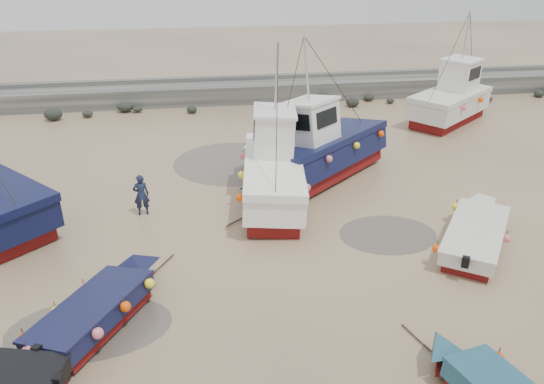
{
  "coord_description": "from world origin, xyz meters",
  "views": [
    {
      "loc": [
        -1.07,
        -13.15,
        9.37
      ],
      "look_at": [
        1.68,
        4.01,
        1.4
      ],
      "focal_mm": 35.0,
      "sensor_mm": 36.0,
      "label": 1
    }
  ],
  "objects_px": {
    "dinghy_3": "(477,230)",
    "cabin_boat_2": "(320,151)",
    "cabin_boat_3": "(454,98)",
    "person": "(143,214)",
    "dinghy_1": "(102,305)",
    "cabin_boat_1": "(271,166)"
  },
  "relations": [
    {
      "from": "dinghy_3",
      "to": "cabin_boat_2",
      "type": "height_order",
      "value": "cabin_boat_2"
    },
    {
      "from": "cabin_boat_3",
      "to": "dinghy_3",
      "type": "bearing_deg",
      "value": -61.88
    },
    {
      "from": "cabin_boat_3",
      "to": "person",
      "type": "bearing_deg",
      "value": -99.55
    },
    {
      "from": "dinghy_1",
      "to": "cabin_boat_1",
      "type": "distance_m",
      "value": 9.37
    },
    {
      "from": "dinghy_1",
      "to": "cabin_boat_2",
      "type": "bearing_deg",
      "value": 76.9
    },
    {
      "from": "cabin_boat_1",
      "to": "dinghy_3",
      "type": "bearing_deg",
      "value": -29.91
    },
    {
      "from": "dinghy_3",
      "to": "person",
      "type": "height_order",
      "value": "dinghy_3"
    },
    {
      "from": "cabin_boat_2",
      "to": "cabin_boat_3",
      "type": "bearing_deg",
      "value": -93.75
    },
    {
      "from": "dinghy_1",
      "to": "cabin_boat_2",
      "type": "xyz_separation_m",
      "value": [
        8.21,
        8.71,
        0.8
      ]
    },
    {
      "from": "dinghy_3",
      "to": "cabin_boat_2",
      "type": "bearing_deg",
      "value": 158.66
    },
    {
      "from": "dinghy_1",
      "to": "person",
      "type": "distance_m",
      "value": 6.55
    },
    {
      "from": "cabin_boat_3",
      "to": "cabin_boat_1",
      "type": "bearing_deg",
      "value": -92.76
    },
    {
      "from": "dinghy_3",
      "to": "dinghy_1",
      "type": "bearing_deg",
      "value": -132.91
    },
    {
      "from": "dinghy_3",
      "to": "cabin_boat_1",
      "type": "relative_size",
      "value": 0.61
    },
    {
      "from": "dinghy_1",
      "to": "person",
      "type": "xyz_separation_m",
      "value": [
        0.66,
        6.49,
        -0.55
      ]
    },
    {
      "from": "dinghy_1",
      "to": "cabin_boat_2",
      "type": "distance_m",
      "value": 12.0
    },
    {
      "from": "person",
      "to": "dinghy_1",
      "type": "bearing_deg",
      "value": 75.35
    },
    {
      "from": "dinghy_1",
      "to": "cabin_boat_1",
      "type": "xyz_separation_m",
      "value": [
        5.83,
        7.3,
        0.81
      ]
    },
    {
      "from": "cabin_boat_2",
      "to": "dinghy_3",
      "type": "bearing_deg",
      "value": 171.48
    },
    {
      "from": "dinghy_1",
      "to": "cabin_boat_2",
      "type": "height_order",
      "value": "cabin_boat_2"
    },
    {
      "from": "cabin_boat_2",
      "to": "cabin_boat_3",
      "type": "distance_m",
      "value": 12.57
    },
    {
      "from": "dinghy_3",
      "to": "cabin_boat_1",
      "type": "distance_m",
      "value": 8.17
    }
  ]
}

